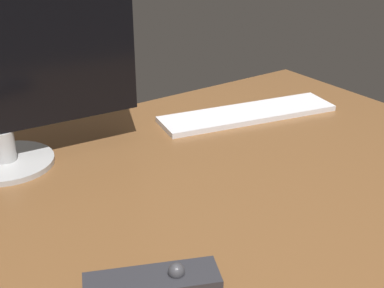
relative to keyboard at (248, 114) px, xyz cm
name	(u,v)px	position (x,y,z in cm)	size (l,w,h in cm)	color
desk	(171,191)	(-34.58, -18.67, -1.65)	(140.00, 84.00, 2.00)	brown
keyboard	(248,114)	(0.00, 0.00, 0.00)	(44.27, 11.14, 1.30)	white
media_remote	(153,283)	(-52.28, -41.73, 0.62)	(19.30, 12.57, 3.98)	#2D2D33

